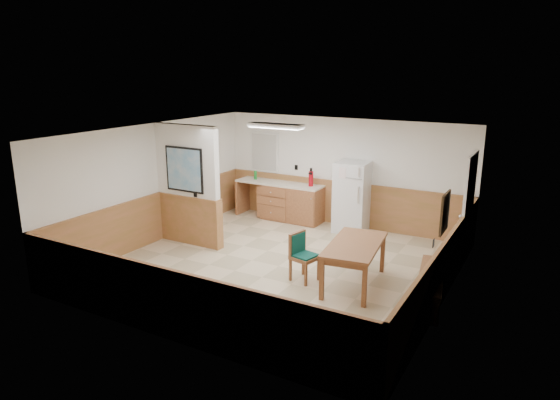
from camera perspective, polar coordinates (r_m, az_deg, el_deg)
The scene contains 20 objects.
ground at distance 9.41m, azimuth -0.19°, elevation -7.56°, with size 6.00×6.00×0.00m, color beige.
ceiling at distance 8.76m, azimuth -0.20°, elevation 7.72°, with size 6.00×6.00×0.02m, color silver.
back_wall at distance 11.64m, azimuth 7.15°, elevation 3.16°, with size 6.00×0.02×2.50m, color white.
right_wall at distance 8.02m, azimuth 18.81°, elevation -2.94°, with size 0.02×6.00×2.50m, color white.
left_wall at distance 10.77m, azimuth -14.21°, elevation 1.86°, with size 0.02×6.00×2.50m, color white.
wainscot_back at distance 11.79m, azimuth 7.00°, elevation -0.42°, with size 6.00×0.04×1.00m, color #B76F49.
wainscot_right at distance 8.27m, azimuth 18.24°, elevation -7.88°, with size 0.04×6.00×1.00m, color #B76F49.
wainscot_left at distance 10.94m, azimuth -13.89°, elevation -1.98°, with size 0.04×6.00×1.00m, color #B76F49.
partition_wall at distance 10.42m, azimuth -10.47°, elevation 1.54°, with size 1.50×0.20×2.50m.
kitchen_counter at distance 12.04m, azimuth 1.13°, elevation -0.18°, with size 2.20×0.61×1.00m.
exterior_door at distance 9.88m, azimuth 20.66°, elevation -1.00°, with size 0.07×1.02×2.15m.
kitchen_window at distance 12.49m, azimuth -1.81°, elevation 5.48°, with size 0.80×0.04×1.00m.
wall_painting at distance 7.66m, azimuth 18.31°, elevation -1.38°, with size 0.04×0.50×0.60m.
fluorescent_fixture at distance 10.28m, azimuth -0.49°, elevation 8.49°, with size 1.20×0.30×0.09m.
refrigerator at distance 11.26m, azimuth 8.21°, elevation 0.35°, with size 0.74×0.74×1.59m.
dining_table at distance 8.50m, azimuth 8.55°, elevation -5.52°, with size 1.01×1.70×0.75m.
dining_bench at distance 8.31m, azimuth 16.85°, elevation -8.79°, with size 0.66×1.74×0.45m.
dining_chair at distance 8.70m, azimuth 2.42°, elevation -6.00°, with size 0.63×0.49×0.85m.
fire_extinguisher at distance 11.69m, azimuth 3.55°, elevation 2.50°, with size 0.14×0.14×0.43m.
soap_bottle at distance 12.41m, azimuth -2.82°, elevation 2.86°, with size 0.07×0.07×0.22m, color #19892C.
Camera 1 is at (4.30, -7.55, 3.60)m, focal length 32.00 mm.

